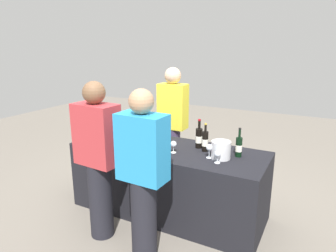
{
  "coord_description": "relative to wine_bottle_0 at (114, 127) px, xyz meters",
  "views": [
    {
      "loc": [
        1.5,
        -2.84,
        1.91
      ],
      "look_at": [
        0.0,
        0.0,
        1.04
      ],
      "focal_mm": 32.52,
      "sensor_mm": 36.0,
      "label": 1
    }
  ],
  "objects": [
    {
      "name": "wine_bottle_3",
      "position": [
        1.11,
        0.08,
        0.0
      ],
      "size": [
        0.08,
        0.08,
        0.33
      ],
      "color": "black",
      "rests_on": "tasting_table"
    },
    {
      "name": "ice_bucket",
      "position": [
        1.43,
        -0.12,
        -0.02
      ],
      "size": [
        0.2,
        0.2,
        0.18
      ],
      "primitive_type": "cylinder",
      "color": "silver",
      "rests_on": "tasting_table"
    },
    {
      "name": "wine_glass_2",
      "position": [
        0.85,
        -0.2,
        -0.02
      ],
      "size": [
        0.06,
        0.06,
        0.13
      ],
      "color": "silver",
      "rests_on": "tasting_table"
    },
    {
      "name": "wine_glass_0",
      "position": [
        0.13,
        -0.15,
        -0.02
      ],
      "size": [
        0.07,
        0.07,
        0.13
      ],
      "color": "silver",
      "rests_on": "tasting_table"
    },
    {
      "name": "server_pouring",
      "position": [
        0.5,
        0.64,
        -0.02
      ],
      "size": [
        0.38,
        0.22,
        1.62
      ],
      "rotation": [
        0.0,
        0.0,
        3.15
      ],
      "color": "#3F3351",
      "rests_on": "ground_plane"
    },
    {
      "name": "wine_bottle_4",
      "position": [
        1.21,
        0.01,
        0.0
      ],
      "size": [
        0.07,
        0.07,
        0.31
      ],
      "color": "black",
      "rests_on": "tasting_table"
    },
    {
      "name": "tasting_table",
      "position": [
        0.81,
        -0.08,
        -0.51
      ],
      "size": [
        2.17,
        0.81,
        0.79
      ],
      "primitive_type": "cube",
      "color": "black",
      "rests_on": "ground_plane"
    },
    {
      "name": "wine_glass_4",
      "position": [
        1.32,
        -0.16,
        -0.01
      ],
      "size": [
        0.07,
        0.07,
        0.14
      ],
      "color": "silver",
      "rests_on": "tasting_table"
    },
    {
      "name": "menu_board",
      "position": [
        0.1,
        0.85,
        -0.54
      ],
      "size": [
        0.54,
        0.04,
        0.71
      ],
      "primitive_type": "cube",
      "rotation": [
        0.0,
        0.0,
        0.02
      ],
      "color": "white",
      "rests_on": "ground_plane"
    },
    {
      "name": "wine_glass_3",
      "position": [
        0.93,
        -0.2,
        -0.02
      ],
      "size": [
        0.07,
        0.07,
        0.13
      ],
      "color": "silver",
      "rests_on": "tasting_table"
    },
    {
      "name": "ground_plane",
      "position": [
        0.81,
        -0.08,
        -0.9
      ],
      "size": [
        12.0,
        12.0,
        0.0
      ],
      "primitive_type": "plane",
      "color": "slate"
    },
    {
      "name": "guest_0",
      "position": [
        0.42,
        -0.8,
        -0.05
      ],
      "size": [
        0.44,
        0.27,
        1.58
      ],
      "rotation": [
        0.0,
        0.0,
        -0.07
      ],
      "color": "black",
      "rests_on": "ground_plane"
    },
    {
      "name": "wine_bottle_2",
      "position": [
        0.38,
        0.11,
        -0.0
      ],
      "size": [
        0.08,
        0.08,
        0.29
      ],
      "color": "black",
      "rests_on": "tasting_table"
    },
    {
      "name": "wine_bottle_1",
      "position": [
        0.28,
        -0.01,
        -0.0
      ],
      "size": [
        0.07,
        0.07,
        0.29
      ],
      "color": "black",
      "rests_on": "tasting_table"
    },
    {
      "name": "wine_glass_5",
      "position": [
        1.44,
        -0.25,
        -0.02
      ],
      "size": [
        0.07,
        0.07,
        0.13
      ],
      "color": "silver",
      "rests_on": "tasting_table"
    },
    {
      "name": "wine_bottle_0",
      "position": [
        0.0,
        0.0,
        0.0
      ],
      "size": [
        0.07,
        0.07,
        0.32
      ],
      "color": "black",
      "rests_on": "tasting_table"
    },
    {
      "name": "guest_1",
      "position": [
        0.98,
        -0.88,
        -0.06
      ],
      "size": [
        0.43,
        0.25,
        1.57
      ],
      "rotation": [
        0.0,
        0.0,
        -0.04
      ],
      "color": "black",
      "rests_on": "ground_plane"
    },
    {
      "name": "wine_glass_1",
      "position": [
        0.37,
        -0.27,
        -0.02
      ],
      "size": [
        0.06,
        0.06,
        0.13
      ],
      "color": "silver",
      "rests_on": "tasting_table"
    },
    {
      "name": "wine_bottle_5",
      "position": [
        1.57,
        0.02,
        -0.0
      ],
      "size": [
        0.07,
        0.07,
        0.3
      ],
      "color": "black",
      "rests_on": "tasting_table"
    }
  ]
}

